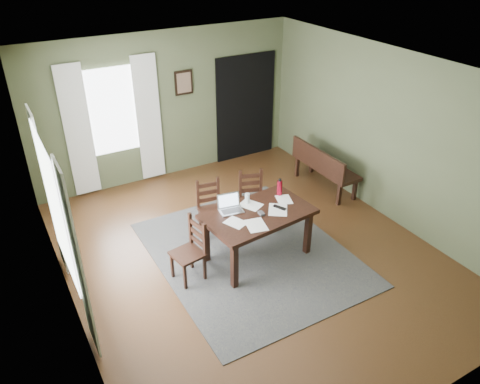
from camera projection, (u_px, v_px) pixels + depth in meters
ground at (250, 254)px, 6.92m from camera, size 5.00×6.00×0.01m
room_shell at (252, 141)px, 6.02m from camera, size 5.02×6.02×2.71m
rug at (250, 253)px, 6.91m from camera, size 2.60×3.20×0.01m
dining_table at (258, 218)px, 6.53m from camera, size 1.58×1.05×0.75m
chair_end at (190, 251)px, 6.24m from camera, size 0.45×0.45×0.89m
chair_back_left at (211, 208)px, 7.19m from camera, size 0.43×0.43×0.87m
chair_back_right at (252, 199)px, 7.42m from camera, size 0.50×0.50×0.89m
bench at (323, 164)px, 8.39m from camera, size 0.46×1.43×0.81m
laptop at (230, 206)px, 6.51m from camera, size 0.36×0.31×0.22m
computer_mouse at (261, 213)px, 6.42m from camera, size 0.07×0.11×0.04m
tv_remote at (280, 208)px, 6.57m from camera, size 0.13×0.20×0.02m
drinking_glass at (247, 198)px, 6.66m from camera, size 0.09×0.09×0.15m
water_bottle at (280, 188)px, 6.84m from camera, size 0.08×0.08×0.26m
paper_a at (236, 223)px, 6.25m from camera, size 0.31×0.34×0.00m
paper_b at (278, 210)px, 6.53m from camera, size 0.40×0.42×0.00m
paper_c at (251, 205)px, 6.64m from camera, size 0.35×0.38×0.00m
paper_d at (284, 200)px, 6.78m from camera, size 0.28×0.32×0.00m
paper_e at (256, 225)px, 6.20m from camera, size 0.32×0.37×0.00m
window_left at (55, 207)px, 5.28m from camera, size 0.01×1.30×1.70m
window_back at (112, 111)px, 8.00m from camera, size 1.00×0.01×1.50m
curtain_left_near at (78, 264)px, 4.80m from camera, size 0.03×0.48×2.30m
curtain_left_far at (49, 194)px, 6.04m from camera, size 0.03×0.48×2.30m
curtain_back_left at (78, 132)px, 7.84m from camera, size 0.44×0.03×2.30m
curtain_back_right at (149, 119)px, 8.37m from camera, size 0.44×0.03×2.30m
framed_picture at (184, 83)px, 8.43m from camera, size 0.34×0.03×0.44m
doorway_back at (246, 108)px, 9.34m from camera, size 1.30×0.03×2.10m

